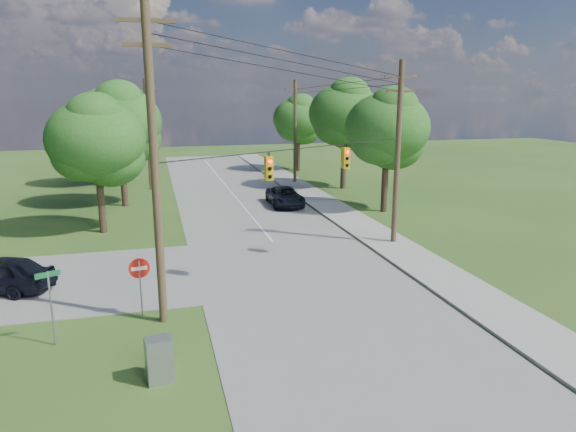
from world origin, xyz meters
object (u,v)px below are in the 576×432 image
object	(u,v)px
pole_ne	(398,151)
pole_north_w	(148,134)
car_main_north	(285,196)
pole_north_e	(295,131)
control_cabinet	(159,360)
pole_sw	(154,163)
do_not_enter_sign	(140,275)

from	to	relation	value
pole_ne	pole_north_w	world-z (taller)	pole_ne
pole_ne	car_main_north	world-z (taller)	pole_ne
pole_north_w	car_main_north	world-z (taller)	pole_north_w
pole_north_e	pole_north_w	world-z (taller)	same
pole_north_w	control_cabinet	distance (m)	34.29
pole_sw	car_main_north	xyz separation A→B (m)	(9.88, 19.43, -5.48)
control_cabinet	do_not_enter_sign	xyz separation A→B (m)	(-0.60, 5.00, 1.07)
car_main_north	pole_north_e	bearing A→B (deg)	72.34
pole_sw	do_not_enter_sign	bearing A→B (deg)	143.65
pole_sw	do_not_enter_sign	xyz separation A→B (m)	(-0.81, 0.60, -4.44)
do_not_enter_sign	car_main_north	bearing A→B (deg)	52.32
pole_north_w	pole_north_e	bearing A→B (deg)	0.00
do_not_enter_sign	pole_ne	bearing A→B (deg)	17.97
pole_north_e	pole_sw	bearing A→B (deg)	-114.52
car_main_north	control_cabinet	world-z (taller)	car_main_north
pole_ne	do_not_enter_sign	xyz separation A→B (m)	(-14.31, -7.00, -3.68)
pole_north_e	do_not_enter_sign	size ratio (longest dim) A/B	4.07
pole_north_w	pole_ne	bearing A→B (deg)	-57.71
pole_sw	car_main_north	size ratio (longest dim) A/B	2.31
pole_north_e	control_cabinet	xyz separation A→B (m)	(-13.71, -34.00, -4.41)
pole_north_w	do_not_enter_sign	world-z (taller)	pole_north_w
pole_ne	control_cabinet	xyz separation A→B (m)	(-13.71, -12.00, -4.75)
pole_sw	pole_north_e	size ratio (longest dim) A/B	1.20
car_main_north	do_not_enter_sign	xyz separation A→B (m)	(-10.69, -18.84, 1.04)
car_main_north	pole_ne	bearing A→B (deg)	-71.07
pole_ne	pole_north_w	bearing A→B (deg)	122.29
pole_north_e	control_cabinet	size ratio (longest dim) A/B	6.95
pole_sw	pole_north_w	xyz separation A→B (m)	(-0.40, 29.60, -1.10)
pole_north_e	do_not_enter_sign	world-z (taller)	pole_north_e
pole_ne	control_cabinet	size ratio (longest dim) A/B	7.30
pole_ne	pole_north_e	bearing A→B (deg)	90.00
pole_north_e	car_main_north	world-z (taller)	pole_north_e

